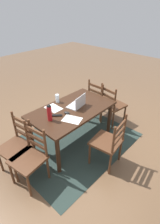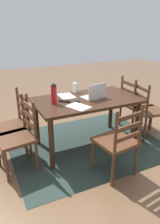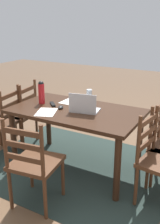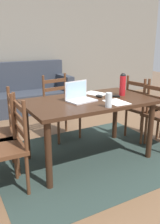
# 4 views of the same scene
# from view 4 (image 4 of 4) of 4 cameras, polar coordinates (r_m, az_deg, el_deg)

# --- Properties ---
(ground_plane) EXTENTS (14.00, 14.00, 0.00)m
(ground_plane) POSITION_cam_4_polar(r_m,az_deg,el_deg) (3.15, 1.99, -10.71)
(ground_plane) COLOR brown
(area_rug) EXTENTS (2.31, 1.84, 0.01)m
(area_rug) POSITION_cam_4_polar(r_m,az_deg,el_deg) (3.15, 1.99, -10.66)
(area_rug) COLOR #283833
(area_rug) RESTS_ON ground
(wall_back) EXTENTS (8.00, 0.12, 2.70)m
(wall_back) POSITION_cam_4_polar(r_m,az_deg,el_deg) (5.55, -14.47, 15.36)
(wall_back) COLOR slate
(wall_back) RESTS_ON ground
(dining_table) EXTENTS (1.52, 0.88, 0.76)m
(dining_table) POSITION_cam_4_polar(r_m,az_deg,el_deg) (2.90, 2.13, 0.97)
(dining_table) COLOR #382114
(dining_table) RESTS_ON ground
(chair_right_far) EXTENTS (0.50, 0.50, 0.95)m
(chair_right_far) POSITION_cam_4_polar(r_m,az_deg,el_deg) (3.71, 14.70, 0.78)
(chair_right_far) COLOR #56331E
(chair_right_far) RESTS_ON ground
(chair_far_head) EXTENTS (0.50, 0.50, 0.95)m
(chair_far_head) POSITION_cam_4_polar(r_m,az_deg,el_deg) (3.65, -4.59, 1.01)
(chair_far_head) COLOR #56331E
(chair_far_head) RESTS_ON ground
(chair_left_near) EXTENTS (0.45, 0.45, 0.95)m
(chair_left_near) POSITION_cam_4_polar(r_m,az_deg,el_deg) (2.46, -17.27, -7.93)
(chair_left_near) COLOR #56331E
(chair_left_near) RESTS_ON ground
(couch) EXTENTS (1.80, 0.80, 1.00)m
(couch) POSITION_cam_4_polar(r_m,az_deg,el_deg) (5.20, -12.60, 4.32)
(couch) COLOR #2D333D
(couch) RESTS_ON ground
(laptop) EXTENTS (0.35, 0.27, 0.23)m
(laptop) POSITION_cam_4_polar(r_m,az_deg,el_deg) (2.83, -0.20, 3.86)
(laptop) COLOR silver
(laptop) RESTS_ON dining_table
(water_bottle) EXTENTS (0.08, 0.08, 0.29)m
(water_bottle) POSITION_cam_4_polar(r_m,az_deg,el_deg) (3.12, 10.09, 6.57)
(water_bottle) COLOR red
(water_bottle) RESTS_ON dining_table
(drinking_glass) EXTENTS (0.07, 0.07, 0.16)m
(drinking_glass) POSITION_cam_4_polar(r_m,az_deg,el_deg) (2.57, 6.81, 2.85)
(drinking_glass) COLOR silver
(drinking_glass) RESTS_ON dining_table
(computer_mouse) EXTENTS (0.09, 0.11, 0.03)m
(computer_mouse) POSITION_cam_4_polar(r_m,az_deg,el_deg) (3.01, 4.57, 3.82)
(computer_mouse) COLOR black
(computer_mouse) RESTS_ON dining_table
(tv_remote) EXTENTS (0.15, 0.15, 0.02)m
(tv_remote) POSITION_cam_4_polar(r_m,az_deg,el_deg) (3.05, 7.86, 3.76)
(tv_remote) COLOR black
(tv_remote) RESTS_ON dining_table
(paper_stack_left) EXTENTS (0.21, 0.30, 0.00)m
(paper_stack_left) POSITION_cam_4_polar(r_m,az_deg,el_deg) (2.80, 8.64, 2.33)
(paper_stack_left) COLOR white
(paper_stack_left) RESTS_ON dining_table
(paper_stack_right) EXTENTS (0.30, 0.35, 0.00)m
(paper_stack_right) POSITION_cam_4_polar(r_m,az_deg,el_deg) (3.21, 3.65, 4.40)
(paper_stack_right) COLOR white
(paper_stack_right) RESTS_ON dining_table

